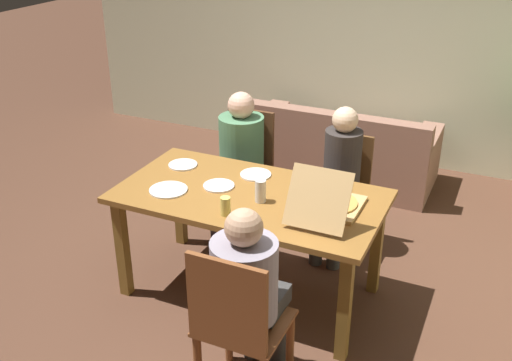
# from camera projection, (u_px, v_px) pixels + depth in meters

# --- Properties ---
(ground_plane) EXTENTS (20.00, 20.00, 0.00)m
(ground_plane) POSITION_uv_depth(u_px,v_px,m) (250.00, 291.00, 4.25)
(ground_plane) COLOR #533324
(back_wall) EXTENTS (6.40, 0.12, 2.84)m
(back_wall) POSITION_uv_depth(u_px,v_px,m) (368.00, 20.00, 5.89)
(back_wall) COLOR beige
(back_wall) RESTS_ON ground
(dining_table) EXTENTS (1.75, 0.93, 0.78)m
(dining_table) POSITION_uv_depth(u_px,v_px,m) (250.00, 206.00, 3.95)
(dining_table) COLOR brown
(dining_table) RESTS_ON ground
(chair_0) EXTENTS (0.46, 0.43, 0.99)m
(chair_0) POSITION_uv_depth(u_px,v_px,m) (237.00, 326.00, 3.10)
(chair_0) COLOR brown
(chair_0) RESTS_ON ground
(person_0) EXTENTS (0.35, 0.50, 1.17)m
(person_0) POSITION_uv_depth(u_px,v_px,m) (248.00, 284.00, 3.14)
(person_0) COLOR #393736
(person_0) RESTS_ON ground
(chair_1) EXTENTS (0.39, 0.39, 0.89)m
(chair_1) POSITION_uv_depth(u_px,v_px,m) (344.00, 184.00, 4.65)
(chair_1) COLOR brown
(chair_1) RESTS_ON ground
(person_1) EXTENTS (0.28, 0.51, 1.16)m
(person_1) POSITION_uv_depth(u_px,v_px,m) (339.00, 172.00, 4.45)
(person_1) COLOR #404142
(person_1) RESTS_ON ground
(chair_2) EXTENTS (0.42, 0.39, 0.99)m
(chair_2) POSITION_uv_depth(u_px,v_px,m) (247.00, 163.00, 4.89)
(chair_2) COLOR #57341E
(chair_2) RESTS_ON ground
(person_2) EXTENTS (0.36, 0.52, 1.19)m
(person_2) POSITION_uv_depth(u_px,v_px,m) (239.00, 152.00, 4.70)
(person_2) COLOR #3E3748
(person_2) RESTS_ON ground
(pizza_box_0) EXTENTS (0.37, 0.56, 0.35)m
(pizza_box_0) POSITION_uv_depth(u_px,v_px,m) (329.00, 203.00, 3.69)
(pizza_box_0) COLOR tan
(pizza_box_0) RESTS_ON dining_table
(plate_0) EXTENTS (0.21, 0.21, 0.01)m
(plate_0) POSITION_uv_depth(u_px,v_px,m) (183.00, 165.00, 4.31)
(plate_0) COLOR white
(plate_0) RESTS_ON dining_table
(plate_1) EXTENTS (0.21, 0.21, 0.01)m
(plate_1) POSITION_uv_depth(u_px,v_px,m) (219.00, 186.00, 4.00)
(plate_1) COLOR white
(plate_1) RESTS_ON dining_table
(plate_2) EXTENTS (0.22, 0.22, 0.01)m
(plate_2) POSITION_uv_depth(u_px,v_px,m) (256.00, 175.00, 4.16)
(plate_2) COLOR white
(plate_2) RESTS_ON dining_table
(plate_3) EXTENTS (0.25, 0.25, 0.01)m
(plate_3) POSITION_uv_depth(u_px,v_px,m) (168.00, 190.00, 3.95)
(plate_3) COLOR white
(plate_3) RESTS_ON dining_table
(drinking_glass_0) EXTENTS (0.07, 0.07, 0.15)m
(drinking_glass_0) POSITION_uv_depth(u_px,v_px,m) (261.00, 191.00, 3.78)
(drinking_glass_0) COLOR silver
(drinking_glass_0) RESTS_ON dining_table
(drinking_glass_1) EXTENTS (0.06, 0.06, 0.12)m
(drinking_glass_1) POSITION_uv_depth(u_px,v_px,m) (225.00, 206.00, 3.63)
(drinking_glass_1) COLOR #DCCA5D
(drinking_glass_1) RESTS_ON dining_table
(couch) EXTENTS (1.80, 0.83, 0.78)m
(couch) POSITION_uv_depth(u_px,v_px,m) (339.00, 153.00, 5.79)
(couch) COLOR #926653
(couch) RESTS_ON ground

